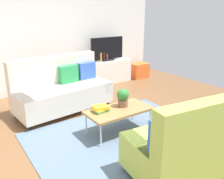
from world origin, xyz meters
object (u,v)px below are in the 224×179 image
Objects in this scene: vase_1 at (93,59)px; potted_plant at (123,97)px; couch_beige at (62,89)px; storage_trunk at (139,70)px; bottle_0 at (101,57)px; tv_console at (107,72)px; couch_green at (203,139)px; tv at (107,49)px; vase_0 at (88,60)px; bottle_2 at (107,57)px; coffee_table at (119,111)px; table_book_0 at (101,111)px; bottle_1 at (104,57)px.

potted_plant is at bearing -109.42° from vase_1.
couch_beige is 11.52× the size of vase_1.
storage_trunk is 2.19× the size of bottle_0.
tv_console is 2.69× the size of storage_trunk.
couch_green reaches higher than vase_1.
tv is 1.92× the size of storage_trunk.
bottle_0 is at bearing -25.01° from vase_1.
couch_beige is 11.95× the size of vase_0.
potted_plant is 1.31× the size of bottle_0.
vase_0 is 0.57m from bottle_2.
bottle_0 reaches higher than potted_plant.
vase_0 reaches higher than coffee_table.
table_book_0 is at bearing 87.97° from couch_beige.
couch_beige reaches higher than bottle_2.
couch_green is 6.38× the size of potted_plant.
potted_plant reaches higher than storage_trunk.
vase_0 reaches higher than table_book_0.
couch_beige is 8.24× the size of bottle_1.
couch_beige is 8.24× the size of table_book_0.
couch_beige reaches higher than table_book_0.
bottle_2 is (1.15, 3.95, 0.29)m from couch_green.
tv_console is at bearing 62.35° from potted_plant.
storage_trunk is at bearing -5.19° from tv_console.
bottle_0 is 0.99× the size of bottle_1.
bottle_2 is (-1.12, 0.06, 0.51)m from storage_trunk.
coffee_table is at bearing -119.46° from tv.
couch_green is at bearing -106.32° from tv_console.
vase_1 is 0.90× the size of bottle_2.
bottle_0 reaches higher than storage_trunk.
potted_plant is (0.52, -1.36, 0.14)m from couch_beige.
bottle_0 is at bearing 177.40° from storage_trunk.
bottle_1 is at bearing 82.41° from couch_green.
tv is at bearing 62.16° from potted_plant.
bottle_0 is (1.52, 2.44, 0.32)m from table_book_0.
bottle_0 is at bearing 180.00° from bottle_1.
tv_console is at bearing 68.46° from bottle_2.
potted_plant is 1.30× the size of table_book_0.
bottle_2 is at bearing -111.54° from tv_console.
bottle_2 reaches higher than tv_console.
bottle_1 is at bearing -170.15° from tv.
vase_1 is (1.33, 2.53, 0.29)m from table_book_0.
storage_trunk is 3.71m from table_book_0.
coffee_table is (-0.27, 1.42, -0.05)m from couch_green.
coffee_table is 2.84m from vase_1.
couch_beige is at bearing 94.03° from table_book_0.
table_book_0 is (0.09, -1.33, -0.01)m from couch_beige.
bottle_1 reaches higher than bottle_0.
couch_beige is at bearing 110.49° from couch_green.
coffee_table is 2.95m from tv_console.
bottle_1 is (1.20, 2.47, 0.17)m from potted_plant.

